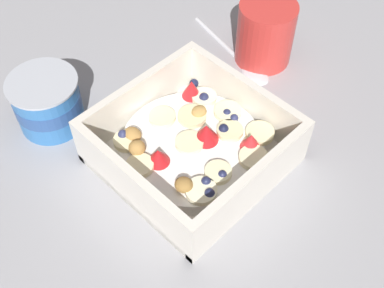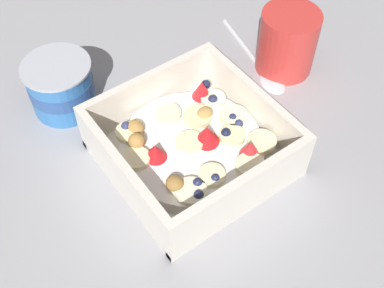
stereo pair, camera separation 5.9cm
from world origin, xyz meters
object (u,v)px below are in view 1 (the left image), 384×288
Objects in this scene: yogurt_cup at (47,102)px; coffee_mug at (265,32)px; spoon at (244,62)px; fruit_bowl at (193,147)px.

coffee_mug is (0.29, -0.11, 0.01)m from yogurt_cup.
fruit_bowl is at bearing -158.64° from spoon.
coffee_mug reaches higher than yogurt_cup.
fruit_bowl reaches higher than spoon.
spoon is 1.78× the size of coffee_mug.
fruit_bowl is 0.19m from spoon.
yogurt_cup is (-0.26, 0.10, 0.03)m from spoon.
yogurt_cup reaches higher than fruit_bowl.
yogurt_cup is at bearing 158.03° from spoon.
spoon is 1.97× the size of yogurt_cup.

